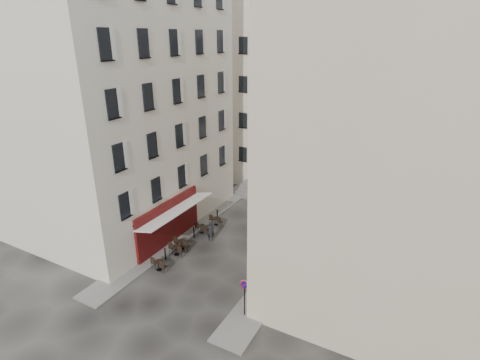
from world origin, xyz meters
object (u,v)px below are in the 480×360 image
Objects in this scene: bistro_table_a at (159,264)px; pedestrian at (210,231)px; bistro_table_b at (177,249)px; no_parking_sign at (244,291)px.

bistro_table_a is 5.10m from pedestrian.
bistro_table_b is 0.80× the size of pedestrian.
pedestrian is at bearing 70.64° from bistro_table_b.
bistro_table_b is (-7.24, 3.29, -1.24)m from no_parking_sign.
pedestrian is at bearing 137.34° from no_parking_sign.
no_parking_sign is at bearing -24.45° from bistro_table_b.
bistro_table_a is 0.97× the size of bistro_table_b.
no_parking_sign is at bearing 110.64° from pedestrian.
no_parking_sign is 7.34m from bistro_table_a.
bistro_table_b reaches higher than bistro_table_a.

